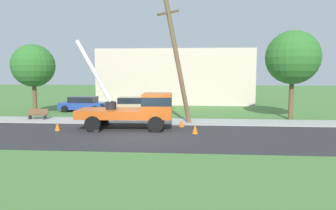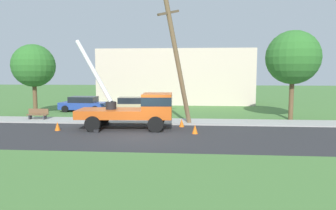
{
  "view_description": "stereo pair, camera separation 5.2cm",
  "coord_description": "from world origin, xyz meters",
  "px_view_note": "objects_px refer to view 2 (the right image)",
  "views": [
    {
      "loc": [
        3.08,
        -17.94,
        3.75
      ],
      "look_at": [
        1.39,
        3.33,
        1.49
      ],
      "focal_mm": 33.3,
      "sensor_mm": 36.0,
      "label": 1
    },
    {
      "loc": [
        3.14,
        -17.94,
        3.75
      ],
      "look_at": [
        1.39,
        3.33,
        1.49
      ],
      "focal_mm": 33.3,
      "sensor_mm": 36.0,
      "label": 2
    }
  ],
  "objects_px": {
    "traffic_cone_curbside": "(182,123)",
    "traffic_cone_ahead": "(195,129)",
    "traffic_cone_behind": "(58,126)",
    "roadside_tree_near": "(34,66)",
    "park_bench": "(38,114)",
    "parked_sedan_blue": "(84,104)",
    "roadside_tree_far": "(293,58)",
    "parked_sedan_tan": "(132,105)",
    "utility_truck": "(138,108)",
    "leaning_utility_pole": "(178,61)"
  },
  "relations": [
    {
      "from": "roadside_tree_near",
      "to": "roadside_tree_far",
      "type": "bearing_deg",
      "value": -2.61
    },
    {
      "from": "traffic_cone_ahead",
      "to": "parked_sedan_blue",
      "type": "height_order",
      "value": "parked_sedan_blue"
    },
    {
      "from": "park_bench",
      "to": "roadside_tree_far",
      "type": "bearing_deg",
      "value": 5.72
    },
    {
      "from": "leaning_utility_pole",
      "to": "roadside_tree_near",
      "type": "xyz_separation_m",
      "value": [
        -12.73,
        4.48,
        -0.22
      ]
    },
    {
      "from": "traffic_cone_curbside",
      "to": "park_bench",
      "type": "height_order",
      "value": "park_bench"
    },
    {
      "from": "traffic_cone_curbside",
      "to": "park_bench",
      "type": "bearing_deg",
      "value": 169.98
    },
    {
      "from": "traffic_cone_behind",
      "to": "park_bench",
      "type": "relative_size",
      "value": 0.35
    },
    {
      "from": "traffic_cone_curbside",
      "to": "parked_sedan_tan",
      "type": "height_order",
      "value": "parked_sedan_tan"
    },
    {
      "from": "traffic_cone_ahead",
      "to": "roadside_tree_far",
      "type": "bearing_deg",
      "value": 39.94
    },
    {
      "from": "traffic_cone_ahead",
      "to": "park_bench",
      "type": "xyz_separation_m",
      "value": [
        -12.22,
        4.36,
        0.18
      ]
    },
    {
      "from": "roadside_tree_near",
      "to": "roadside_tree_far",
      "type": "relative_size",
      "value": 0.88
    },
    {
      "from": "parked_sedan_blue",
      "to": "roadside_tree_far",
      "type": "relative_size",
      "value": 0.64
    },
    {
      "from": "traffic_cone_behind",
      "to": "roadside_tree_far",
      "type": "xyz_separation_m",
      "value": [
        16.42,
        6.0,
        4.59
      ]
    },
    {
      "from": "traffic_cone_behind",
      "to": "roadside_tree_near",
      "type": "height_order",
      "value": "roadside_tree_near"
    },
    {
      "from": "roadside_tree_far",
      "to": "parked_sedan_blue",
      "type": "bearing_deg",
      "value": 168.23
    },
    {
      "from": "leaning_utility_pole",
      "to": "parked_sedan_blue",
      "type": "height_order",
      "value": "leaning_utility_pole"
    },
    {
      "from": "traffic_cone_ahead",
      "to": "parked_sedan_blue",
      "type": "bearing_deg",
      "value": 136.34
    },
    {
      "from": "parked_sedan_blue",
      "to": "parked_sedan_tan",
      "type": "relative_size",
      "value": 0.99
    },
    {
      "from": "utility_truck",
      "to": "parked_sedan_blue",
      "type": "relative_size",
      "value": 1.54
    },
    {
      "from": "parked_sedan_blue",
      "to": "roadside_tree_far",
      "type": "height_order",
      "value": "roadside_tree_far"
    },
    {
      "from": "traffic_cone_ahead",
      "to": "roadside_tree_near",
      "type": "bearing_deg",
      "value": 152.3
    },
    {
      "from": "utility_truck",
      "to": "traffic_cone_ahead",
      "type": "bearing_deg",
      "value": -20.81
    },
    {
      "from": "roadside_tree_far",
      "to": "traffic_cone_curbside",
      "type": "bearing_deg",
      "value": -154.86
    },
    {
      "from": "leaning_utility_pole",
      "to": "traffic_cone_behind",
      "type": "bearing_deg",
      "value": -161.84
    },
    {
      "from": "utility_truck",
      "to": "parked_sedan_blue",
      "type": "bearing_deg",
      "value": 128.2
    },
    {
      "from": "parked_sedan_tan",
      "to": "utility_truck",
      "type": "bearing_deg",
      "value": -76.17
    },
    {
      "from": "traffic_cone_curbside",
      "to": "parked_sedan_blue",
      "type": "xyz_separation_m",
      "value": [
        -9.72,
        7.78,
        0.43
      ]
    },
    {
      "from": "parked_sedan_blue",
      "to": "traffic_cone_behind",
      "type": "bearing_deg",
      "value": -79.63
    },
    {
      "from": "parked_sedan_tan",
      "to": "parked_sedan_blue",
      "type": "bearing_deg",
      "value": 174.31
    },
    {
      "from": "utility_truck",
      "to": "traffic_cone_curbside",
      "type": "height_order",
      "value": "utility_truck"
    },
    {
      "from": "traffic_cone_ahead",
      "to": "parked_sedan_tan",
      "type": "distance_m",
      "value": 11.28
    },
    {
      "from": "roadside_tree_near",
      "to": "utility_truck",
      "type": "bearing_deg",
      "value": -30.06
    },
    {
      "from": "roadside_tree_near",
      "to": "park_bench",
      "type": "bearing_deg",
      "value": -59.63
    },
    {
      "from": "parked_sedan_tan",
      "to": "roadside_tree_near",
      "type": "relative_size",
      "value": 0.74
    },
    {
      "from": "leaning_utility_pole",
      "to": "traffic_cone_ahead",
      "type": "height_order",
      "value": "leaning_utility_pole"
    },
    {
      "from": "leaning_utility_pole",
      "to": "park_bench",
      "type": "distance_m",
      "value": 11.82
    },
    {
      "from": "parked_sedan_blue",
      "to": "roadside_tree_far",
      "type": "xyz_separation_m",
      "value": [
        18.21,
        -3.79,
        4.16
      ]
    },
    {
      "from": "traffic_cone_behind",
      "to": "roadside_tree_near",
      "type": "xyz_separation_m",
      "value": [
        -5.12,
        6.98,
        4.01
      ]
    },
    {
      "from": "park_bench",
      "to": "utility_truck",
      "type": "bearing_deg",
      "value": -19.13
    },
    {
      "from": "roadside_tree_far",
      "to": "leaning_utility_pole",
      "type": "bearing_deg",
      "value": -158.32
    },
    {
      "from": "traffic_cone_behind",
      "to": "parked_sedan_blue",
      "type": "distance_m",
      "value": 9.96
    },
    {
      "from": "traffic_cone_curbside",
      "to": "traffic_cone_ahead",
      "type": "bearing_deg",
      "value": -69.06
    },
    {
      "from": "park_bench",
      "to": "roadside_tree_far",
      "type": "height_order",
      "value": "roadside_tree_far"
    },
    {
      "from": "park_bench",
      "to": "roadside_tree_far",
      "type": "xyz_separation_m",
      "value": [
        19.8,
        1.98,
        4.41
      ]
    },
    {
      "from": "parked_sedan_tan",
      "to": "roadside_tree_near",
      "type": "xyz_separation_m",
      "value": [
        -8.16,
        -2.33,
        3.58
      ]
    },
    {
      "from": "traffic_cone_behind",
      "to": "parked_sedan_tan",
      "type": "distance_m",
      "value": 9.8
    },
    {
      "from": "parked_sedan_blue",
      "to": "roadside_tree_near",
      "type": "xyz_separation_m",
      "value": [
        -3.33,
        -2.81,
        3.58
      ]
    },
    {
      "from": "leaning_utility_pole",
      "to": "roadside_tree_near",
      "type": "height_order",
      "value": "leaning_utility_pole"
    },
    {
      "from": "traffic_cone_curbside",
      "to": "roadside_tree_far",
      "type": "relative_size",
      "value": 0.08
    },
    {
      "from": "utility_truck",
      "to": "traffic_cone_ahead",
      "type": "relative_size",
      "value": 12.29
    }
  ]
}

